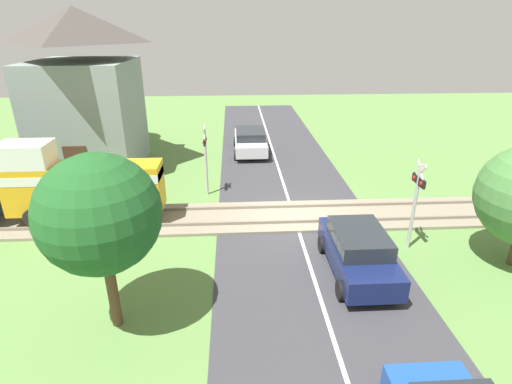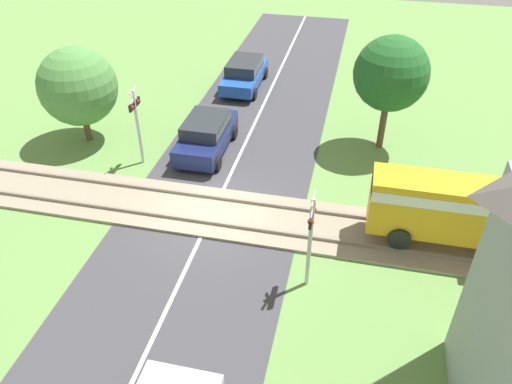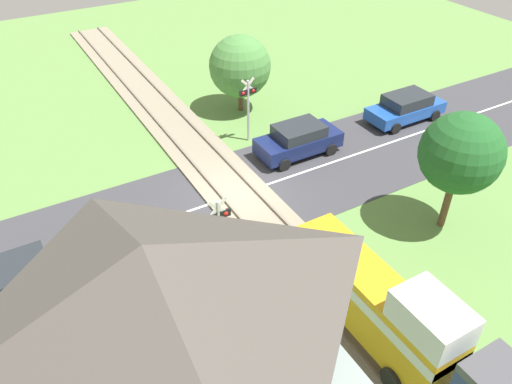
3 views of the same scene
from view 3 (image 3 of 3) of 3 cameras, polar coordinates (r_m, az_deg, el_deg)
name	(u,v)px [view 3 (image 3 of 3)]	position (r m, az deg, el deg)	size (l,w,h in m)	color
ground_plane	(237,195)	(21.39, -2.15, -0.35)	(60.00, 60.00, 0.00)	#5B8442
road_surface	(237,195)	(21.38, -2.15, -0.33)	(48.00, 6.40, 0.02)	#38383D
track_bed	(237,194)	(21.35, -2.16, -0.20)	(2.80, 48.00, 0.24)	gray
car_near_crossing	(299,140)	(23.74, 4.89, 6.00)	(4.07, 1.90, 1.55)	#141E4C
car_far_side	(11,283)	(18.37, -26.18, -9.34)	(4.53, 2.06, 1.43)	silver
car_behind_queue	(406,107)	(27.79, 16.75, 9.27)	(4.27, 1.88, 1.48)	#1E4CA8
crossing_signal_west_approach	(248,102)	(24.19, -0.91, 10.27)	(0.90, 0.18, 3.32)	#B7B7B7
crossing_signal_east_approach	(219,228)	(16.51, -4.28, -4.09)	(0.90, 0.18, 3.32)	#B7B7B7
tree_roadside_hedge	(461,153)	(19.33, 22.38, 4.10)	(3.00, 3.00, 4.84)	brown
tree_beyond_track	(240,66)	(27.03, -1.85, 14.15)	(3.27, 3.27, 4.17)	brown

